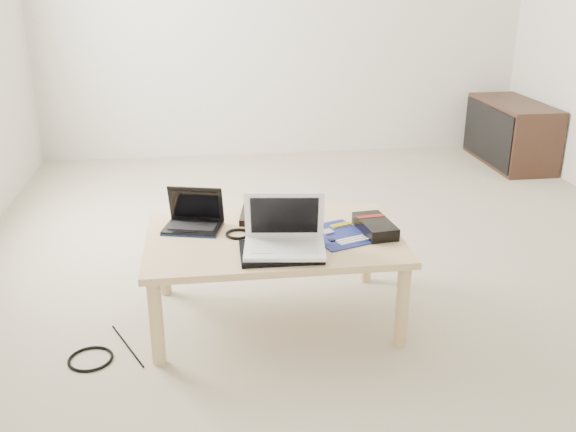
{
  "coord_description": "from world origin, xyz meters",
  "views": [
    {
      "loc": [
        -0.68,
        -3.33,
        1.48
      ],
      "look_at": [
        -0.34,
        -0.78,
        0.49
      ],
      "focal_mm": 40.0,
      "sensor_mm": 36.0,
      "label": 1
    }
  ],
  "objects": [
    {
      "name": "ground",
      "position": [
        0.0,
        0.0,
        0.0
      ],
      "size": [
        4.0,
        4.0,
        0.0
      ],
      "primitive_type": "plane",
      "color": "beige",
      "rests_on": "ground"
    },
    {
      "name": "coffee_table",
      "position": [
        -0.4,
        -0.78,
        0.35
      ],
      "size": [
        1.1,
        0.7,
        0.4
      ],
      "color": "tan",
      "rests_on": "ground"
    },
    {
      "name": "media_cabinet",
      "position": [
        1.77,
        1.45,
        0.25
      ],
      "size": [
        0.41,
        0.9,
        0.5
      ],
      "color": "#3A2218",
      "rests_on": "ground"
    },
    {
      "name": "book",
      "position": [
        -0.38,
        -0.55,
        0.41
      ],
      "size": [
        0.32,
        0.28,
        0.03
      ],
      "color": "black",
      "rests_on": "coffee_table"
    },
    {
      "name": "netbook",
      "position": [
        -0.74,
        -0.63,
        0.44
      ],
      "size": [
        0.29,
        0.24,
        0.18
      ],
      "color": "black",
      "rests_on": "coffee_table"
    },
    {
      "name": "tablet",
      "position": [
        -0.36,
        -0.74,
        0.41
      ],
      "size": [
        0.28,
        0.24,
        0.01
      ],
      "color": "black",
      "rests_on": "coffee_table"
    },
    {
      "name": "remote",
      "position": [
        -0.26,
        -0.72,
        0.41
      ],
      "size": [
        0.08,
        0.24,
        0.02
      ],
      "color": "#B2B1B6",
      "rests_on": "coffee_table"
    },
    {
      "name": "neoprene_sleeve",
      "position": [
        -0.39,
        -0.97,
        0.41
      ],
      "size": [
        0.33,
        0.25,
        0.02
      ],
      "primitive_type": "cube",
      "rotation": [
        0.0,
        0.0,
        -0.02
      ],
      "color": "black",
      "rests_on": "coffee_table"
    },
    {
      "name": "white_laptop",
      "position": [
        -0.38,
        -0.95,
        0.47
      ],
      "size": [
        0.35,
        0.27,
        0.23
      ],
      "color": "white",
      "rests_on": "neoprene_sleeve"
    },
    {
      "name": "motherboard",
      "position": [
        -0.12,
        -0.81,
        0.4
      ],
      "size": [
        0.32,
        0.35,
        0.01
      ],
      "color": "#0C1751",
      "rests_on": "coffee_table"
    },
    {
      "name": "gpu_box",
      "position": [
        0.05,
        -0.79,
        0.43
      ],
      "size": [
        0.16,
        0.27,
        0.06
      ],
      "color": "black",
      "rests_on": "coffee_table"
    },
    {
      "name": "cable_coil",
      "position": [
        -0.55,
        -0.75,
        0.41
      ],
      "size": [
        0.14,
        0.14,
        0.01
      ],
      "primitive_type": "torus",
      "rotation": [
        0.0,
        0.0,
        -0.3
      ],
      "color": "black",
      "rests_on": "coffee_table"
    },
    {
      "name": "floor_cable_coil",
      "position": [
        -1.18,
        -1.03,
        0.01
      ],
      "size": [
        0.18,
        0.18,
        0.01
      ],
      "primitive_type": "torus",
      "rotation": [
        0.0,
        0.0,
        0.0
      ],
      "color": "black",
      "rests_on": "ground"
    },
    {
      "name": "floor_cable_trail",
      "position": [
        -1.04,
        -0.94,
        0.0
      ],
      "size": [
        0.17,
        0.34,
        0.01
      ],
      "primitive_type": "cylinder",
      "rotation": [
        1.57,
        0.0,
        0.44
      ],
      "color": "black",
      "rests_on": "ground"
    }
  ]
}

